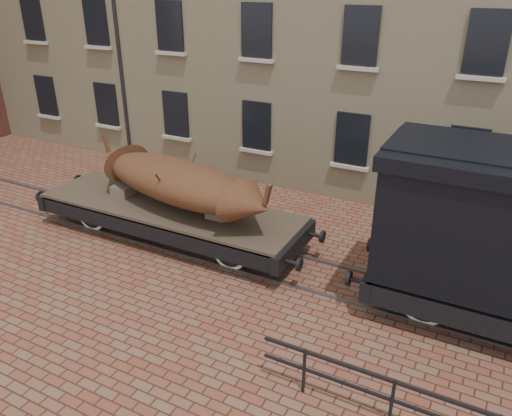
% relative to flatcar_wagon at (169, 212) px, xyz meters
% --- Properties ---
extents(ground, '(90.00, 90.00, 0.00)m').
position_rel_flatcar_wagon_xyz_m(ground, '(2.78, 0.00, -0.84)').
color(ground, brown).
extents(rail_track, '(30.00, 1.52, 0.06)m').
position_rel_flatcar_wagon_xyz_m(rail_track, '(2.78, 0.00, -0.81)').
color(rail_track, '#59595E').
rests_on(rail_track, ground).
extents(flatcar_wagon, '(8.89, 2.41, 1.34)m').
position_rel_flatcar_wagon_xyz_m(flatcar_wagon, '(0.00, 0.00, 0.00)').
color(flatcar_wagon, '#47392D').
rests_on(flatcar_wagon, ground).
extents(iron_boat, '(6.45, 2.83, 1.55)m').
position_rel_flatcar_wagon_xyz_m(iron_boat, '(0.37, -0.00, 1.02)').
color(iron_boat, '#5C2C13').
rests_on(iron_boat, flatcar_wagon).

